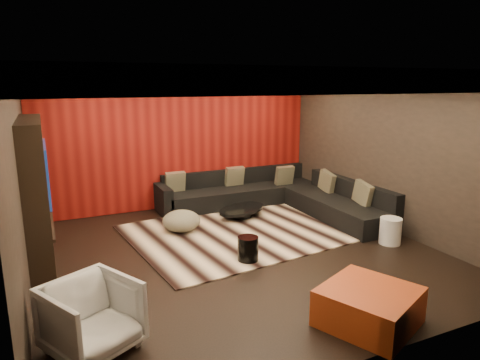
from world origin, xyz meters
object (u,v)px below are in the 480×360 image
coffee_table (242,212)px  white_side_table (390,231)px  orange_ottoman (369,306)px  armchair (92,317)px  sectional_sofa (276,198)px  drum_stool (248,249)px

coffee_table → white_side_table: white_side_table is taller
white_side_table → orange_ottoman: white_side_table is taller
orange_ottoman → armchair: size_ratio=1.17×
white_side_table → orange_ottoman: bearing=-138.7°
white_side_table → sectional_sofa: (-0.77, 2.58, 0.04)m
drum_stool → sectional_sofa: bearing=51.9°
white_side_table → orange_ottoman: 2.71m
white_side_table → sectional_sofa: 2.69m
drum_stool → armchair: bearing=-150.6°
armchair → sectional_sofa: sectional_sofa is taller
orange_ottoman → armchair: 2.99m
drum_stool → orange_ottoman: 2.19m
sectional_sofa → coffee_table: bearing=-166.0°
drum_stool → armchair: (-2.40, -1.35, 0.17)m
orange_ottoman → sectional_sofa: size_ratio=0.26×
drum_stool → white_side_table: size_ratio=0.83×
white_side_table → sectional_sofa: bearing=106.5°
drum_stool → armchair: size_ratio=0.46×
white_side_table → armchair: (-4.92, -1.00, 0.15)m
white_side_table → coffee_table: bearing=125.6°
orange_ottoman → coffee_table: bearing=85.1°
armchair → sectional_sofa: bearing=13.2°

